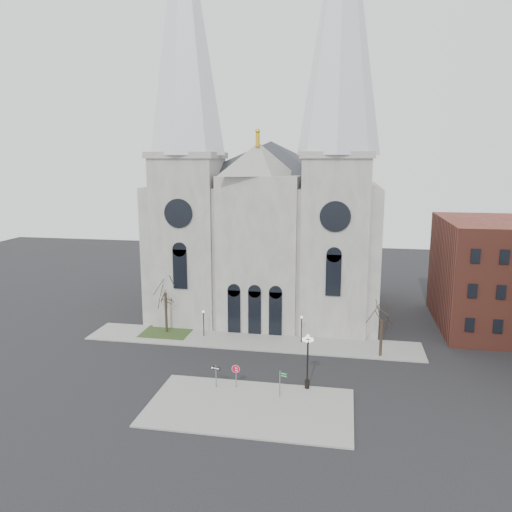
% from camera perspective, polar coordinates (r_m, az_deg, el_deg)
% --- Properties ---
extents(ground, '(160.00, 160.00, 0.00)m').
position_cam_1_polar(ground, '(50.81, -3.03, -14.05)').
color(ground, black).
rests_on(ground, ground).
extents(sidewalk_near, '(18.00, 10.00, 0.14)m').
position_cam_1_polar(sidewalk_near, '(45.83, -0.73, -16.88)').
color(sidewalk_near, gray).
rests_on(sidewalk_near, ground).
extents(sidewalk_far, '(40.00, 6.00, 0.14)m').
position_cam_1_polar(sidewalk_far, '(60.70, -0.58, -9.68)').
color(sidewalk_far, gray).
rests_on(sidewalk_far, ground).
extents(grass_patch, '(6.00, 5.00, 0.18)m').
position_cam_1_polar(grass_patch, '(64.47, -10.16, -8.58)').
color(grass_patch, '#2D421C').
rests_on(grass_patch, ground).
extents(cathedral, '(33.00, 26.66, 54.00)m').
position_cam_1_polar(cathedral, '(68.54, 1.30, 8.46)').
color(cathedral, gray).
rests_on(cathedral, ground).
extents(bg_building_brick, '(14.00, 18.00, 14.00)m').
position_cam_1_polar(bg_building_brick, '(70.92, 25.84, -1.92)').
color(bg_building_brick, brown).
rests_on(bg_building_brick, ground).
extents(tree_left, '(3.20, 3.20, 7.50)m').
position_cam_1_polar(tree_left, '(62.86, -10.33, -3.86)').
color(tree_left, black).
rests_on(tree_left, ground).
extents(tree_right, '(3.20, 3.20, 6.00)m').
position_cam_1_polar(tree_right, '(56.52, 14.22, -6.89)').
color(tree_right, black).
rests_on(tree_right, ground).
extents(ped_lamp_left, '(0.32, 0.32, 3.26)m').
position_cam_1_polar(ped_lamp_left, '(61.77, -6.01, -7.15)').
color(ped_lamp_left, black).
rests_on(ped_lamp_left, sidewalk_far).
extents(ped_lamp_right, '(0.32, 0.32, 3.26)m').
position_cam_1_polar(ped_lamp_right, '(59.61, 5.23, -7.81)').
color(ped_lamp_right, black).
rests_on(ped_lamp_right, sidewalk_far).
extents(stop_sign, '(0.76, 0.34, 2.27)m').
position_cam_1_polar(stop_sign, '(48.47, -2.30, -13.02)').
color(stop_sign, slate).
rests_on(stop_sign, sidewalk_near).
extents(globe_lamp, '(1.35, 1.35, 5.36)m').
position_cam_1_polar(globe_lamp, '(47.86, 5.93, -11.14)').
color(globe_lamp, black).
rests_on(globe_lamp, sidewalk_near).
extents(one_way_sign, '(0.93, 0.24, 2.16)m').
position_cam_1_polar(one_way_sign, '(48.75, -4.60, -13.13)').
color(one_way_sign, slate).
rests_on(one_way_sign, sidewalk_near).
extents(street_name_sign, '(0.77, 0.29, 2.50)m').
position_cam_1_polar(street_name_sign, '(46.81, 2.84, -14.17)').
color(street_name_sign, slate).
rests_on(street_name_sign, sidewalk_near).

